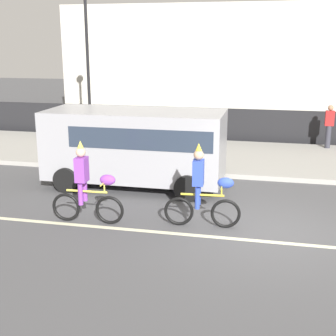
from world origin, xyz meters
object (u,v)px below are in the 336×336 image
(parked_van_grey, at_px, (137,143))
(pedestrian_onlooker, at_px, (329,125))
(parade_cyclist_purple, at_px, (87,188))
(street_lamp_post, at_px, (87,43))
(parade_cyclist_cobalt, at_px, (203,191))

(parked_van_grey, bearing_deg, pedestrian_onlooker, 44.84)
(pedestrian_onlooker, bearing_deg, parade_cyclist_purple, -124.98)
(parade_cyclist_purple, distance_m, pedestrian_onlooker, 10.66)
(street_lamp_post, relative_size, pedestrian_onlooker, 3.62)
(parade_cyclist_purple, bearing_deg, parked_van_grey, 83.76)
(street_lamp_post, distance_m, pedestrian_onlooker, 9.84)
(parade_cyclist_purple, height_order, parade_cyclist_cobalt, same)
(parked_van_grey, distance_m, pedestrian_onlooker, 8.16)
(parade_cyclist_purple, xyz_separation_m, pedestrian_onlooker, (6.11, 8.73, 0.17))
(parade_cyclist_purple, relative_size, street_lamp_post, 0.33)
(parade_cyclist_purple, xyz_separation_m, street_lamp_post, (-3.26, 8.40, 3.15))
(street_lamp_post, bearing_deg, pedestrian_onlooker, 2.03)
(pedestrian_onlooker, bearing_deg, street_lamp_post, -177.97)
(parade_cyclist_cobalt, xyz_separation_m, street_lamp_post, (-5.87, 8.08, 3.15))
(parade_cyclist_cobalt, relative_size, pedestrian_onlooker, 1.19)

